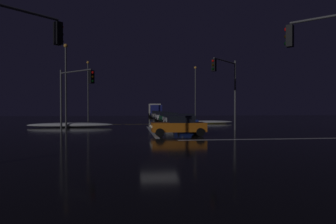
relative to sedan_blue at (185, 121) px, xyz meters
name	(u,v)px	position (x,y,z in m)	size (l,w,h in m)	color
ground	(159,141)	(-3.60, -10.05, -0.85)	(120.00, 120.00, 0.10)	black
stop_line_north	(152,131)	(-3.60, -2.26, -0.80)	(0.35, 13.30, 0.01)	white
centre_line_ns	(146,124)	(-3.60, 9.34, -0.80)	(22.00, 0.15, 0.01)	yellow
crosswalk_bar_east	(272,139)	(4.29, -10.05, -0.80)	(13.30, 0.40, 0.01)	white
snow_bank_left_curb	(71,125)	(-12.19, 4.26, -0.54)	(9.34, 1.50, 0.52)	white
snow_bank_right_curb	(208,122)	(4.99, 9.92, -0.59)	(6.97, 1.50, 0.42)	white
sedan_blue	(185,121)	(0.00, 0.00, 0.00)	(2.02, 4.33, 1.57)	navy
sedan_silver	(171,119)	(-0.58, 6.52, 0.00)	(2.02, 4.33, 1.57)	#B7B7BC
sedan_green	(166,117)	(-0.51, 12.20, 0.00)	(2.02, 4.33, 1.57)	#14512D
sedan_white	(162,116)	(-0.59, 18.36, 0.00)	(2.02, 4.33, 1.57)	silver
sedan_red	(162,115)	(-0.06, 23.68, 0.00)	(2.02, 4.33, 1.57)	maroon
sedan_gray	(156,115)	(-0.53, 29.77, 0.00)	(2.02, 4.33, 1.57)	slate
box_truck	(155,110)	(-0.25, 36.62, 0.91)	(2.68, 8.28, 3.08)	navy
sedan_orange_crossing	(179,125)	(-1.74, -6.72, 0.00)	(4.33, 2.02, 1.57)	#C66014
traffic_signal_se	(335,56)	(3.62, -17.27, 3.69)	(2.65, 2.65, 6.60)	#4C4C51
traffic_signal_nw	(74,88)	(-10.37, -3.28, 3.10)	(3.45, 3.45, 5.61)	#4C4C51
traffic_signal_sw	(2,49)	(-10.53, -16.98, 3.72)	(3.32, 3.32, 6.55)	#4C4C51
traffic_signal_ne	(227,81)	(3.36, -3.09, 3.86)	(3.30, 3.30, 6.77)	#4C4C51
streetlamp_left_far	(88,87)	(-12.49, 19.34, 4.77)	(0.44, 0.44, 9.75)	#424247
streetlamp_right_far	(195,89)	(5.29, 19.34, 4.49)	(0.44, 0.44, 9.20)	#424247
streetlamp_left_near	(66,79)	(-12.49, 3.34, 4.43)	(0.44, 0.44, 9.09)	#424247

